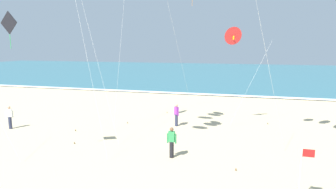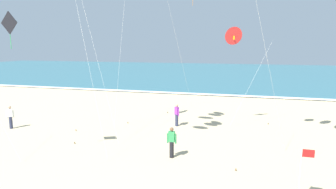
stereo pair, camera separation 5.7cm
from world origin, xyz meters
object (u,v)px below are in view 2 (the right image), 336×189
(kite_diamond_charcoal_high, at_px, (7,30))
(bystander_white_top, at_px, (10,117))
(bystander_purple_top, at_px, (177,115))
(lifeguard_flag, at_px, (302,170))
(bystander_green_top, at_px, (172,142))
(kite_delta_scarlet_extra, at_px, (233,36))

(kite_diamond_charcoal_high, xyz_separation_m, bystander_white_top, (-5.04, 4.81, -5.52))
(bystander_purple_top, distance_m, lifeguard_flag, 11.14)
(kite_diamond_charcoal_high, bearing_deg, bystander_green_top, 21.08)
(bystander_green_top, height_order, bystander_white_top, same)
(kite_diamond_charcoal_high, height_order, bystander_white_top, kite_diamond_charcoal_high)
(bystander_purple_top, distance_m, bystander_green_top, 5.97)
(kite_diamond_charcoal_high, bearing_deg, lifeguard_flag, -1.34)
(lifeguard_flag, bearing_deg, kite_delta_scarlet_extra, 107.86)
(lifeguard_flag, bearing_deg, bystander_green_top, 151.98)
(kite_delta_scarlet_extra, bearing_deg, bystander_purple_top, -166.05)
(bystander_purple_top, bearing_deg, lifeguard_flag, -52.39)
(bystander_purple_top, xyz_separation_m, bystander_white_top, (-10.79, -3.72, 0.00))
(kite_delta_scarlet_extra, distance_m, bystander_green_top, 9.02)
(kite_diamond_charcoal_high, relative_size, bystander_purple_top, 4.49)
(bystander_green_top, bearing_deg, lifeguard_flag, -28.02)
(bystander_green_top, bearing_deg, bystander_purple_top, 101.65)
(bystander_green_top, distance_m, bystander_white_top, 12.18)
(kite_delta_scarlet_extra, relative_size, bystander_purple_top, 4.33)
(kite_delta_scarlet_extra, xyz_separation_m, bystander_purple_top, (-3.66, -0.91, -5.45))
(kite_diamond_charcoal_high, relative_size, kite_delta_scarlet_extra, 1.04)
(bystander_purple_top, bearing_deg, bystander_white_top, -160.97)
(kite_delta_scarlet_extra, bearing_deg, lifeguard_flag, -72.14)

